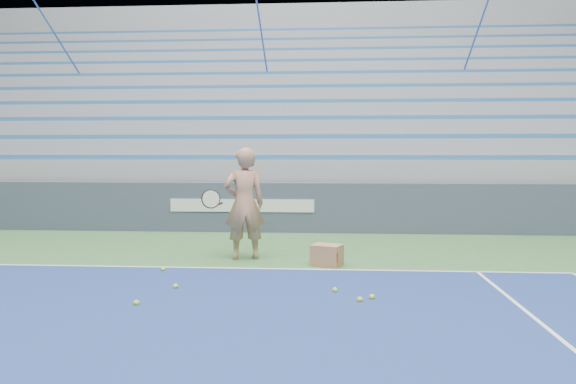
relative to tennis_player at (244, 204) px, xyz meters
name	(u,v)px	position (x,y,z in m)	size (l,w,h in m)	color
sponsor_barrier	(243,207)	(-0.50, 3.19, -0.38)	(30.00, 0.32, 1.10)	#3B455A
bleachers	(269,134)	(-0.51, 8.91, 1.43)	(31.00, 9.15, 7.30)	#96989E
tennis_player	(244,204)	(0.00, 0.00, 0.00)	(0.99, 0.93, 1.86)	tan
ball_box	(327,255)	(1.38, -0.47, -0.76)	(0.54, 0.49, 0.34)	#A0714D
tennis_ball_0	(335,290)	(1.49, -2.14, -0.90)	(0.07, 0.07, 0.07)	#C8F131
tennis_ball_1	(176,286)	(-0.60, -2.09, -0.90)	(0.07, 0.07, 0.07)	#C8F131
tennis_ball_2	(136,303)	(-0.83, -2.92, -0.90)	(0.07, 0.07, 0.07)	#C8F131
tennis_ball_3	(372,297)	(1.93, -2.45, -0.90)	(0.07, 0.07, 0.07)	#C8F131
tennis_ball_4	(163,269)	(-1.07, -1.06, -0.90)	(0.07, 0.07, 0.07)	#C8F131
tennis_ball_5	(360,300)	(1.77, -2.58, -0.90)	(0.07, 0.07, 0.07)	#C8F131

